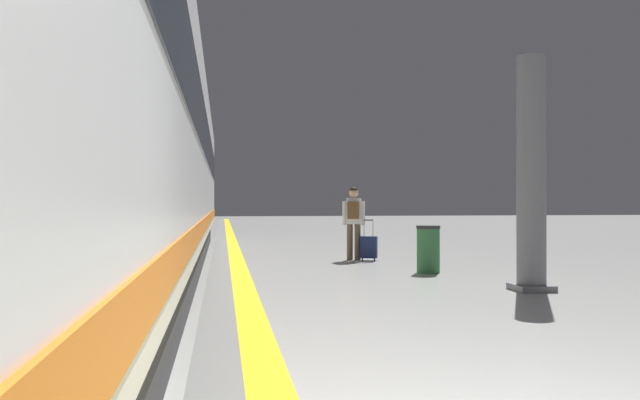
{
  "coord_description": "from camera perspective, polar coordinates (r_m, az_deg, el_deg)",
  "views": [
    {
      "loc": [
        -1.54,
        -2.23,
        1.35
      ],
      "look_at": [
        -0.27,
        5.92,
        1.39
      ],
      "focal_mm": 35.39,
      "sensor_mm": 36.0,
      "label": 1
    }
  ],
  "objects": [
    {
      "name": "passenger_near",
      "position": [
        14.82,
        3.06,
        -1.53
      ],
      "size": [
        0.52,
        0.39,
        1.72
      ],
      "color": "brown",
      "rests_on": "ground"
    },
    {
      "name": "safety_line_strip",
      "position": [
        12.31,
        -7.25,
        -6.52
      ],
      "size": [
        0.36,
        80.0,
        0.01
      ],
      "primitive_type": "cube",
      "color": "yellow",
      "rests_on": "ground"
    },
    {
      "name": "platform_pillar",
      "position": [
        10.18,
        18.56,
        1.87
      ],
      "size": [
        0.56,
        0.56,
        3.6
      ],
      "color": "slate",
      "rests_on": "ground"
    },
    {
      "name": "waste_bin",
      "position": [
        12.35,
        9.76,
        -4.39
      ],
      "size": [
        0.46,
        0.46,
        0.91
      ],
      "color": "#2D6638",
      "rests_on": "ground"
    },
    {
      "name": "suitcase_near",
      "position": [
        14.76,
        4.44,
        -4.27
      ],
      "size": [
        0.43,
        0.35,
        0.96
      ],
      "color": "#19234C",
      "rests_on": "ground"
    },
    {
      "name": "high_speed_train",
      "position": [
        8.45,
        -20.78,
        7.6
      ],
      "size": [
        2.94,
        31.62,
        4.97
      ],
      "color": "#38383D",
      "rests_on": "ground"
    },
    {
      "name": "tactile_edge_band",
      "position": [
        12.31,
        -8.71,
        -6.53
      ],
      "size": [
        0.58,
        80.0,
        0.01
      ],
      "primitive_type": "cube",
      "color": "slate",
      "rests_on": "ground"
    }
  ]
}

